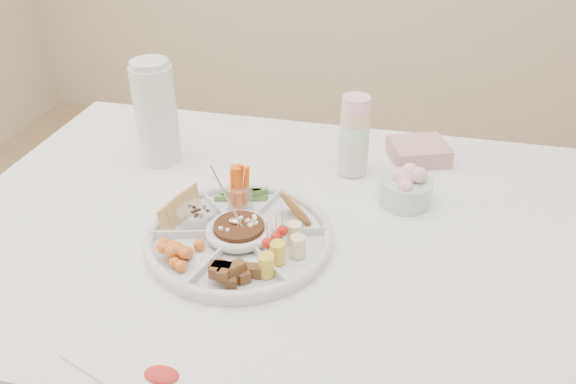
# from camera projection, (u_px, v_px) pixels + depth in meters

# --- Properties ---
(dining_table) EXTENTS (1.52, 1.02, 0.76)m
(dining_table) POSITION_uv_depth(u_px,v_px,m) (293.00, 345.00, 1.43)
(dining_table) COLOR white
(dining_table) RESTS_ON floor
(party_tray) EXTENTS (0.47, 0.47, 0.04)m
(party_tray) POSITION_uv_depth(u_px,v_px,m) (239.00, 234.00, 1.15)
(party_tray) COLOR silver
(party_tray) RESTS_ON dining_table
(bean_dip) EXTENTS (0.13, 0.13, 0.04)m
(bean_dip) POSITION_uv_depth(u_px,v_px,m) (239.00, 231.00, 1.15)
(bean_dip) COLOR black
(bean_dip) RESTS_ON party_tray
(tortillas) EXTENTS (0.11, 0.11, 0.05)m
(tortillas) POSITION_uv_depth(u_px,v_px,m) (292.00, 206.00, 1.20)
(tortillas) COLOR #A16728
(tortillas) RESTS_ON party_tray
(carrot_cucumber) EXTENTS (0.14, 0.14, 0.10)m
(carrot_cucumber) POSITION_uv_depth(u_px,v_px,m) (240.00, 183.00, 1.24)
(carrot_cucumber) COLOR #F5600F
(carrot_cucumber) RESTS_ON party_tray
(pita_raisins) EXTENTS (0.14, 0.14, 0.06)m
(pita_raisins) POSITION_uv_depth(u_px,v_px,m) (187.00, 208.00, 1.19)
(pita_raisins) COLOR tan
(pita_raisins) RESTS_ON party_tray
(cherries) EXTENTS (0.13, 0.13, 0.04)m
(cherries) POSITION_uv_depth(u_px,v_px,m) (180.00, 249.00, 1.09)
(cherries) COLOR #F98F46
(cherries) RESTS_ON party_tray
(granola_chunks) EXTENTS (0.12, 0.12, 0.04)m
(granola_chunks) POSITION_uv_depth(u_px,v_px,m) (237.00, 270.00, 1.04)
(granola_chunks) COLOR #472713
(granola_chunks) RESTS_ON party_tray
(banana_tomato) EXTENTS (0.12, 0.12, 0.08)m
(banana_tomato) POSITION_uv_depth(u_px,v_px,m) (296.00, 237.00, 1.08)
(banana_tomato) COLOR #DAD372
(banana_tomato) RESTS_ON party_tray
(cup_stack) EXTENTS (0.09, 0.09, 0.21)m
(cup_stack) POSITION_uv_depth(u_px,v_px,m) (354.00, 135.00, 1.36)
(cup_stack) COLOR silver
(cup_stack) RESTS_ON dining_table
(thermos) EXTENTS (0.12, 0.12, 0.27)m
(thermos) POSITION_uv_depth(u_px,v_px,m) (156.00, 111.00, 1.39)
(thermos) COLOR silver
(thermos) RESTS_ON dining_table
(flower_bowl) EXTENTS (0.13, 0.13, 0.09)m
(flower_bowl) POSITION_uv_depth(u_px,v_px,m) (406.00, 186.00, 1.27)
(flower_bowl) COLOR #9AB7A6
(flower_bowl) RESTS_ON dining_table
(napkin_stack) EXTENTS (0.18, 0.16, 0.05)m
(napkin_stack) POSITION_uv_depth(u_px,v_px,m) (419.00, 151.00, 1.45)
(napkin_stack) COLOR tan
(napkin_stack) RESTS_ON dining_table
(placemat) EXTENTS (0.30, 0.19, 0.01)m
(placemat) POSITION_uv_depth(u_px,v_px,m) (144.00, 374.00, 0.88)
(placemat) COLOR white
(placemat) RESTS_ON dining_table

